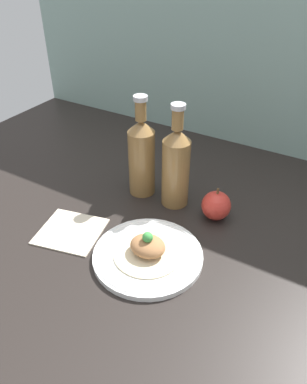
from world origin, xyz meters
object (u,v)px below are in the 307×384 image
at_px(cider_bottle_right, 176,165).
at_px(apple, 216,205).
at_px(cider_bottle_left, 142,155).
at_px(plated_food, 148,248).
at_px(plate, 148,255).

relative_size(cider_bottle_right, apple, 3.14).
bearing_deg(cider_bottle_left, plated_food, -55.39).
relative_size(plate, apple, 2.78).
relative_size(plated_food, cider_bottle_left, 0.55).
height_order(cider_bottle_left, apple, cider_bottle_left).
distance_m(plated_food, cider_bottle_right, 0.25).
height_order(plated_food, cider_bottle_left, cider_bottle_left).
distance_m(cider_bottle_right, apple, 0.15).
height_order(plate, plated_food, plated_food).
height_order(plate, cider_bottle_right, cider_bottle_right).
height_order(cider_bottle_right, apple, cider_bottle_right).
distance_m(cider_bottle_left, cider_bottle_right, 0.11).
bearing_deg(cider_bottle_right, apple, -2.85).
height_order(cider_bottle_left, cider_bottle_right, same).
relative_size(plated_food, cider_bottle_right, 0.55).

